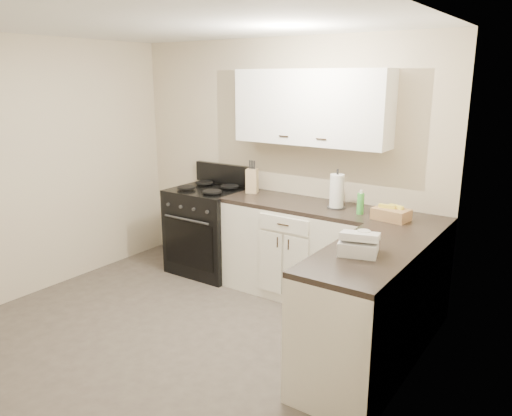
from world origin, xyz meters
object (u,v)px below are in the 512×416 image
Objects in this scene: stove at (209,231)px; paper_towel at (337,191)px; wicker_basket at (391,214)px; countertop_grill at (358,247)px; knife_block at (252,181)px.

paper_towel is (1.50, 0.05, 0.64)m from stove.
stove is at bearing 178.53° from wicker_basket.
wicker_basket is at bearing -1.47° from stove.
paper_towel is at bearing 106.26° from countertop_grill.
countertop_grill is at bearing -24.64° from stove.
stove is 1.63m from paper_towel.
countertop_grill is (0.67, -1.04, -0.11)m from paper_towel.
stove is at bearing -178.10° from paper_towel.
wicker_basket is 0.95m from countertop_grill.
wicker_basket is at bearing 80.24° from countertop_grill.
knife_block is at bearing 175.84° from paper_towel.
knife_block is 2.01m from countertop_grill.
paper_towel is at bearing -22.94° from knife_block.
knife_block reaches higher than wicker_basket.
knife_block is 1.01m from paper_towel.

